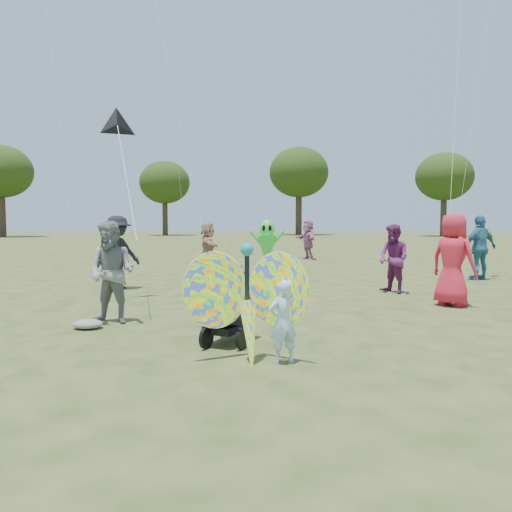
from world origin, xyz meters
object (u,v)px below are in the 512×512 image
(crowd_g, at_px, (109,241))
(jogging_stroller, at_px, (228,299))
(butterfly_kite, at_px, (248,304))
(alien_kite, at_px, (267,246))
(adult_man, at_px, (112,272))
(crowd_c, at_px, (480,248))
(crowd_a, at_px, (453,260))
(child_girl, at_px, (283,322))
(crowd_j, at_px, (308,240))
(crowd_d, at_px, (208,247))
(crowd_b, at_px, (118,253))
(crowd_e, at_px, (394,259))

(crowd_g, relative_size, jogging_stroller, 1.45)
(butterfly_kite, bearing_deg, jogging_stroller, 110.65)
(jogging_stroller, height_order, butterfly_kite, butterfly_kite)
(crowd_g, distance_m, alien_kite, 10.09)
(adult_man, relative_size, alien_kite, 0.98)
(crowd_c, bearing_deg, crowd_a, 39.13)
(child_girl, distance_m, crowd_j, 16.57)
(adult_man, xyz_separation_m, jogging_stroller, (2.06, -1.18, -0.24))
(adult_man, relative_size, jogging_stroller, 1.49)
(alien_kite, bearing_deg, crowd_g, 135.53)
(jogging_stroller, bearing_deg, crowd_d, 123.84)
(crowd_a, height_order, jogging_stroller, crowd_a)
(crowd_g, xyz_separation_m, alien_kite, (7.20, -7.07, 0.14))
(crowd_b, xyz_separation_m, jogging_stroller, (3.36, -5.28, -0.30))
(crowd_a, xyz_separation_m, butterfly_kite, (-3.79, -4.17, -0.23))
(crowd_b, bearing_deg, crowd_g, 59.88)
(crowd_e, height_order, alien_kite, alien_kite)
(adult_man, xyz_separation_m, crowd_e, (5.42, 3.80, -0.04))
(crowd_a, bearing_deg, crowd_b, 31.10)
(adult_man, height_order, crowd_g, adult_man)
(crowd_j, relative_size, jogging_stroller, 1.53)
(crowd_b, height_order, butterfly_kite, crowd_b)
(crowd_d, height_order, crowd_e, crowd_d)
(crowd_e, relative_size, crowd_j, 0.93)
(crowd_c, bearing_deg, crowd_g, -51.45)
(child_girl, relative_size, crowd_d, 0.60)
(crowd_g, bearing_deg, butterfly_kite, -88.28)
(crowd_e, bearing_deg, adult_man, -88.48)
(butterfly_kite, bearing_deg, adult_man, 138.75)
(crowd_b, bearing_deg, jogging_stroller, -108.56)
(adult_man, relative_size, crowd_g, 1.03)
(child_girl, xyz_separation_m, crowd_c, (5.64, 8.83, 0.44))
(crowd_d, bearing_deg, crowd_a, -153.94)
(child_girl, height_order, crowd_c, crowd_c)
(crowd_b, distance_m, crowd_j, 11.49)
(crowd_a, relative_size, crowd_g, 1.12)
(crowd_e, height_order, jogging_stroller, crowd_e)
(crowd_d, height_order, jogging_stroller, crowd_d)
(crowd_c, height_order, jogging_stroller, crowd_c)
(crowd_e, relative_size, crowd_g, 0.98)
(adult_man, distance_m, jogging_stroller, 2.39)
(crowd_e, xyz_separation_m, crowd_j, (-1.53, 10.55, 0.06))
(child_girl, relative_size, crowd_j, 0.57)
(jogging_stroller, xyz_separation_m, butterfly_kite, (0.35, -0.94, 0.09))
(crowd_c, relative_size, alien_kite, 1.07)
(crowd_d, distance_m, crowd_e, 7.08)
(crowd_b, relative_size, crowd_d, 1.10)
(crowd_j, relative_size, alien_kite, 1.00)
(crowd_j, bearing_deg, crowd_g, -107.38)
(crowd_d, xyz_separation_m, alien_kite, (2.09, -2.30, 0.14))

